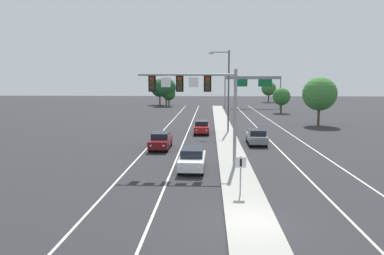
{
  "coord_description": "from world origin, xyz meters",
  "views": [
    {
      "loc": [
        -1.97,
        -15.51,
        6.56
      ],
      "look_at": [
        -3.2,
        9.35,
        3.2
      ],
      "focal_mm": 32.94,
      "sensor_mm": 36.0,
      "label": 1
    }
  ],
  "objects_px": {
    "median_sign_post": "(241,170)",
    "car_oncoming_white": "(192,159)",
    "car_receding_grey": "(257,136)",
    "tree_far_left_a": "(160,88)",
    "overhead_signal_mast": "(201,95)",
    "tree_far_left_b": "(169,94)",
    "tree_far_right_b": "(320,94)",
    "car_oncoming_darkred": "(161,140)",
    "highway_sign_gantry": "(253,82)",
    "tree_far_right_a": "(269,88)",
    "car_oncoming_red": "(202,127)",
    "tree_far_left_c": "(166,88)",
    "tree_far_right_c": "(281,97)",
    "street_lamp_median": "(227,86)"
  },
  "relations": [
    {
      "from": "median_sign_post",
      "to": "tree_far_right_c",
      "type": "distance_m",
      "value": 53.08
    },
    {
      "from": "car_oncoming_red",
      "to": "tree_far_right_c",
      "type": "relative_size",
      "value": 0.89
    },
    {
      "from": "tree_far_left_c",
      "to": "tree_far_right_a",
      "type": "relative_size",
      "value": 1.14
    },
    {
      "from": "tree_far_left_a",
      "to": "tree_far_left_b",
      "type": "height_order",
      "value": "tree_far_left_a"
    },
    {
      "from": "car_oncoming_red",
      "to": "tree_far_right_c",
      "type": "bearing_deg",
      "value": 61.23
    },
    {
      "from": "overhead_signal_mast",
      "to": "street_lamp_median",
      "type": "xyz_separation_m",
      "value": [
        2.78,
        17.98,
        0.3
      ]
    },
    {
      "from": "street_lamp_median",
      "to": "car_oncoming_white",
      "type": "xyz_separation_m",
      "value": [
        -3.36,
        -18.53,
        -4.97
      ]
    },
    {
      "from": "median_sign_post",
      "to": "car_oncoming_white",
      "type": "height_order",
      "value": "median_sign_post"
    },
    {
      "from": "car_oncoming_darkred",
      "to": "tree_far_left_a",
      "type": "height_order",
      "value": "tree_far_left_a"
    },
    {
      "from": "car_oncoming_darkred",
      "to": "tree_far_left_a",
      "type": "xyz_separation_m",
      "value": [
        -8.54,
        60.18,
        3.67
      ]
    },
    {
      "from": "car_receding_grey",
      "to": "tree_far_left_a",
      "type": "relative_size",
      "value": 0.65
    },
    {
      "from": "car_oncoming_white",
      "to": "tree_far_right_c",
      "type": "distance_m",
      "value": 48.16
    },
    {
      "from": "median_sign_post",
      "to": "tree_far_right_a",
      "type": "relative_size",
      "value": 0.35
    },
    {
      "from": "tree_far_right_b",
      "to": "tree_far_left_c",
      "type": "xyz_separation_m",
      "value": [
        -26.77,
        36.89,
        0.07
      ]
    },
    {
      "from": "car_oncoming_darkred",
      "to": "tree_far_right_c",
      "type": "xyz_separation_m",
      "value": [
        18.94,
        37.79,
        2.47
      ]
    },
    {
      "from": "overhead_signal_mast",
      "to": "median_sign_post",
      "type": "bearing_deg",
      "value": -69.8
    },
    {
      "from": "car_oncoming_white",
      "to": "tree_far_right_a",
      "type": "distance_m",
      "value": 82.96
    },
    {
      "from": "car_oncoming_red",
      "to": "tree_far_right_c",
      "type": "xyz_separation_m",
      "value": [
        15.23,
        27.75,
        2.47
      ]
    },
    {
      "from": "tree_far_left_a",
      "to": "tree_far_right_b",
      "type": "bearing_deg",
      "value": -55.03
    },
    {
      "from": "median_sign_post",
      "to": "car_receding_grey",
      "type": "bearing_deg",
      "value": 79.47
    },
    {
      "from": "tree_far_left_b",
      "to": "tree_far_right_a",
      "type": "relative_size",
      "value": 0.76
    },
    {
      "from": "tree_far_right_b",
      "to": "tree_far_right_c",
      "type": "distance_m",
      "value": 19.26
    },
    {
      "from": "tree_far_left_b",
      "to": "tree_far_right_a",
      "type": "xyz_separation_m",
      "value": [
        27.8,
        17.49,
        0.98
      ]
    },
    {
      "from": "median_sign_post",
      "to": "tree_far_right_b",
      "type": "relative_size",
      "value": 0.31
    },
    {
      "from": "tree_far_left_a",
      "to": "tree_far_left_b",
      "type": "xyz_separation_m",
      "value": [
        2.97,
        -4.68,
        -1.4
      ]
    },
    {
      "from": "overhead_signal_mast",
      "to": "tree_far_right_c",
      "type": "bearing_deg",
      "value": 71.61
    },
    {
      "from": "car_oncoming_red",
      "to": "highway_sign_gantry",
      "type": "bearing_deg",
      "value": 74.81
    },
    {
      "from": "car_receding_grey",
      "to": "tree_far_right_c",
      "type": "relative_size",
      "value": 0.89
    },
    {
      "from": "overhead_signal_mast",
      "to": "tree_far_left_b",
      "type": "bearing_deg",
      "value": 98.67
    },
    {
      "from": "car_oncoming_red",
      "to": "tree_far_left_b",
      "type": "xyz_separation_m",
      "value": [
        -9.28,
        45.46,
        2.27
      ]
    },
    {
      "from": "car_receding_grey",
      "to": "tree_far_left_a",
      "type": "xyz_separation_m",
      "value": [
        -18.05,
        57.28,
        3.67
      ]
    },
    {
      "from": "car_oncoming_red",
      "to": "tree_far_right_a",
      "type": "distance_m",
      "value": 65.7
    },
    {
      "from": "overhead_signal_mast",
      "to": "tree_far_left_a",
      "type": "relative_size",
      "value": 1.06
    },
    {
      "from": "tree_far_left_a",
      "to": "tree_far_right_c",
      "type": "xyz_separation_m",
      "value": [
        27.48,
        -22.39,
        -1.19
      ]
    },
    {
      "from": "tree_far_right_c",
      "to": "overhead_signal_mast",
      "type": "bearing_deg",
      "value": -108.39
    },
    {
      "from": "tree_far_left_a",
      "to": "street_lamp_median",
      "type": "bearing_deg",
      "value": -72.77
    },
    {
      "from": "car_oncoming_red",
      "to": "tree_far_left_c",
      "type": "xyz_separation_m",
      "value": [
        -9.97,
        45.49,
        3.84
      ]
    },
    {
      "from": "tree_far_right_c",
      "to": "tree_far_left_c",
      "type": "bearing_deg",
      "value": 144.85
    },
    {
      "from": "tree_far_right_c",
      "to": "tree_far_left_b",
      "type": "bearing_deg",
      "value": 144.14
    },
    {
      "from": "tree_far_right_b",
      "to": "tree_far_right_c",
      "type": "height_order",
      "value": "tree_far_right_b"
    },
    {
      "from": "highway_sign_gantry",
      "to": "tree_far_right_a",
      "type": "distance_m",
      "value": 23.38
    },
    {
      "from": "tree_far_left_a",
      "to": "tree_far_right_a",
      "type": "distance_m",
      "value": 33.34
    },
    {
      "from": "median_sign_post",
      "to": "car_oncoming_red",
      "type": "height_order",
      "value": "median_sign_post"
    },
    {
      "from": "tree_far_right_b",
      "to": "tree_far_left_c",
      "type": "distance_m",
      "value": 45.58
    },
    {
      "from": "car_oncoming_darkred",
      "to": "tree_far_right_a",
      "type": "xyz_separation_m",
      "value": [
        22.23,
        73.0,
        3.25
      ]
    },
    {
      "from": "median_sign_post",
      "to": "tree_far_left_a",
      "type": "distance_m",
      "value": 75.5
    },
    {
      "from": "tree_far_right_a",
      "to": "tree_far_left_c",
      "type": "bearing_deg",
      "value": -148.49
    },
    {
      "from": "median_sign_post",
      "to": "car_oncoming_darkred",
      "type": "xyz_separation_m",
      "value": [
        -6.41,
        13.76,
        -0.77
      ]
    },
    {
      "from": "tree_far_left_a",
      "to": "tree_far_right_a",
      "type": "bearing_deg",
      "value": 22.61
    },
    {
      "from": "car_oncoming_darkred",
      "to": "tree_far_right_a",
      "type": "distance_m",
      "value": 76.38
    }
  ]
}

